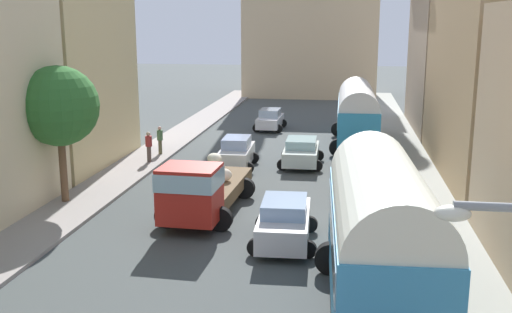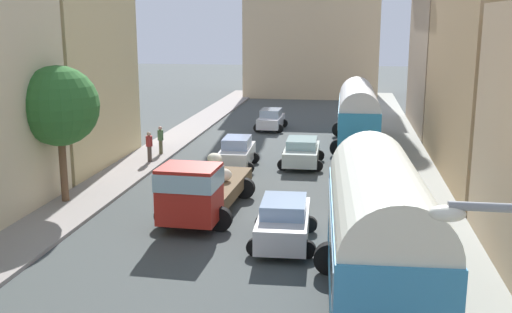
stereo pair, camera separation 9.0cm
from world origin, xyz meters
name	(u,v)px [view 1 (the left image)]	position (x,y,z in m)	size (l,w,h in m)	color
ground_plane	(272,169)	(0.00, 27.00, 0.00)	(154.00, 154.00, 0.00)	#414746
sidewalk_left	(139,163)	(-7.25, 27.00, 0.07)	(2.50, 70.00, 0.14)	gray
sidewalk_right	(413,173)	(7.25, 27.00, 0.07)	(2.50, 70.00, 0.14)	#96998F
building_left_2	(60,49)	(-11.04, 26.34, 6.20)	(5.58, 9.09, 12.35)	#D6C089
building_right_2	(501,34)	(10.98, 27.23, 7.00)	(5.45, 14.07, 13.96)	tan
building_right_3	(454,55)	(11.12, 40.50, 5.27)	(5.76, 11.40, 10.46)	tan
distant_church	(311,16)	(0.00, 59.37, 8.15)	(13.35, 7.47, 23.55)	tan
parked_bus_0	(381,230)	(4.74, 11.51, 2.33)	(3.59, 8.13, 4.23)	teal
parked_bus_1	(357,112)	(4.45, 33.70, 2.16)	(3.24, 9.86, 3.89)	teal
cargo_truck_0	(202,188)	(-1.71, 18.54, 1.26)	(3.17, 7.26, 2.49)	#B2231A
car_0	(237,153)	(-1.86, 26.99, 0.82)	(2.19, 3.78, 1.65)	silver
car_1	(270,119)	(-1.55, 38.66, 0.75)	(2.19, 3.68, 1.50)	silver
car_3	(284,221)	(1.76, 16.32, 0.81)	(2.39, 4.09, 1.60)	silver
car_4	(301,152)	(1.47, 28.06, 0.75)	(2.41, 3.98, 1.47)	silver
pedestrian_0	(149,146)	(-6.70, 27.09, 1.03)	(0.49, 0.49, 1.79)	#4E3F39
pedestrian_1	(160,139)	(-6.71, 29.12, 1.00)	(0.46, 0.46, 1.74)	brown
roadside_tree_2	(59,106)	(-7.90, 19.56, 4.18)	(3.31, 3.31, 5.86)	brown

